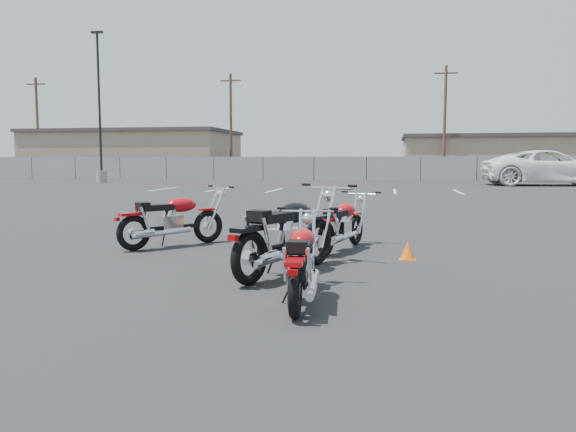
% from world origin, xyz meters
% --- Properties ---
extents(ground, '(120.00, 120.00, 0.00)m').
position_xyz_m(ground, '(0.00, 0.00, 0.00)').
color(ground, black).
rests_on(ground, ground).
extents(motorcycle_front_red, '(1.67, 1.89, 1.04)m').
position_xyz_m(motorcycle_front_red, '(-1.98, 1.35, 0.47)').
color(motorcycle_front_red, black).
rests_on(motorcycle_front_red, ground).
extents(motorcycle_second_black, '(1.38, 2.32, 1.16)m').
position_xyz_m(motorcycle_second_black, '(0.41, -0.65, 0.53)').
color(motorcycle_second_black, black).
rests_on(motorcycle_second_black, ground).
extents(motorcycle_third_red, '(0.97, 1.92, 0.95)m').
position_xyz_m(motorcycle_third_red, '(0.96, 1.47, 0.43)').
color(motorcycle_third_red, black).
rests_on(motorcycle_third_red, ground).
extents(motorcycle_rear_red, '(0.74, 1.92, 0.94)m').
position_xyz_m(motorcycle_rear_red, '(0.83, -2.06, 0.43)').
color(motorcycle_rear_red, black).
rests_on(motorcycle_rear_red, ground).
extents(training_cone_near, '(0.24, 0.24, 0.29)m').
position_xyz_m(training_cone_near, '(2.02, 0.75, 0.14)').
color(training_cone_near, orange).
rests_on(training_cone_near, ground).
extents(light_pole_west, '(0.80, 0.70, 10.12)m').
position_xyz_m(light_pole_west, '(-17.71, 27.78, 2.62)').
color(light_pole_west, gray).
rests_on(light_pole_west, ground).
extents(chainlink_fence, '(80.06, 0.06, 1.80)m').
position_xyz_m(chainlink_fence, '(-0.00, 35.00, 0.90)').
color(chainlink_fence, gray).
rests_on(chainlink_fence, ground).
extents(tan_building_west, '(18.40, 10.40, 4.30)m').
position_xyz_m(tan_building_west, '(-22.00, 42.00, 2.16)').
color(tan_building_west, '#90775D').
rests_on(tan_building_west, ground).
extents(tan_building_east, '(14.40, 9.40, 3.70)m').
position_xyz_m(tan_building_east, '(10.00, 44.00, 1.86)').
color(tan_building_east, '#90775D').
rests_on(tan_building_east, ground).
extents(utility_pole_a, '(1.80, 0.24, 9.00)m').
position_xyz_m(utility_pole_a, '(-30.00, 39.00, 4.69)').
color(utility_pole_a, '#482F21').
rests_on(utility_pole_a, ground).
extents(utility_pole_b, '(1.80, 0.24, 9.00)m').
position_xyz_m(utility_pole_b, '(-12.00, 40.00, 4.69)').
color(utility_pole_b, '#482F21').
rests_on(utility_pole_b, ground).
extents(utility_pole_c, '(1.80, 0.24, 9.00)m').
position_xyz_m(utility_pole_c, '(6.00, 39.00, 4.69)').
color(utility_pole_c, '#482F21').
rests_on(utility_pole_c, ground).
extents(parking_line_stripes, '(15.12, 4.00, 0.01)m').
position_xyz_m(parking_line_stripes, '(-2.50, 20.00, 0.00)').
color(parking_line_stripes, silver).
rests_on(parking_line_stripes, ground).
extents(white_van, '(4.09, 9.06, 3.36)m').
position_xyz_m(white_van, '(11.20, 28.36, 1.68)').
color(white_van, white).
rests_on(white_van, ground).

